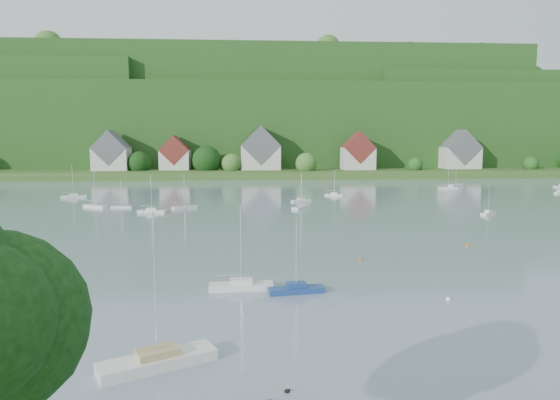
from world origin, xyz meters
name	(u,v)px	position (x,y,z in m)	size (l,w,h in m)	color
far_shore_strip	(249,171)	(0.00, 200.00, 1.50)	(600.00, 60.00, 3.00)	#2D521E
forested_ridge	(249,126)	(0.39, 268.57, 22.89)	(620.00, 181.22, 69.89)	#153A12
village_building_0	(111,154)	(-55.00, 187.00, 9.51)	(14.00, 10.40, 16.00)	beige
village_building_1	(175,156)	(-30.00, 189.00, 8.75)	(12.00, 9.36, 14.00)	beige
village_building_2	(261,152)	(5.00, 188.00, 10.27)	(16.00, 11.44, 18.00)	beige
village_building_3	(358,154)	(45.00, 186.00, 9.43)	(13.00, 10.40, 15.50)	beige
village_building_4	(460,153)	(90.00, 190.00, 9.59)	(15.00, 10.40, 16.50)	beige
near_sailboat_1	(296,289)	(4.62, 29.68, 0.43)	(5.89, 2.45, 7.71)	navy
near_sailboat_2	(158,360)	(-6.43, 13.55, 0.52)	(8.11, 5.64, 10.76)	silver
near_sailboat_3	(241,285)	(-0.97, 31.11, 0.46)	(6.68, 2.07, 8.95)	silver
mooring_buoy_1	(448,300)	(19.11, 26.30, 0.00)	(0.46, 0.46, 0.46)	white
mooring_buoy_2	(468,246)	(31.80, 50.58, 0.00)	(0.51, 0.51, 0.51)	orange
mooring_buoy_3	(361,260)	(14.24, 42.99, 0.00)	(0.50, 0.50, 0.50)	orange
mooring_buoy_5	(3,307)	(-23.07, 27.14, 0.00)	(0.50, 0.50, 0.50)	orange
duck_pair	(278,396)	(1.55, 8.91, 0.09)	(1.61, 1.45, 0.28)	black
far_sailboat_cluster	(298,196)	(13.28, 114.03, 0.37)	(197.41, 75.76, 8.71)	silver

